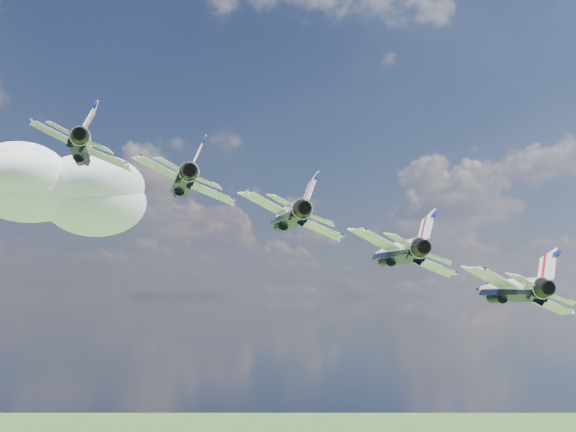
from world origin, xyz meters
TOP-DOWN VIEW (x-y plane):
  - cloud_far at (43.21, 239.19)m, footprint 64.88×50.97m
  - jet_0 at (-17.78, 32.89)m, footprint 16.84×18.95m
  - jet_1 at (-9.65, 25.79)m, footprint 16.84×18.95m
  - jet_2 at (-1.51, 18.69)m, footprint 16.84×18.95m
  - jet_3 at (6.63, 11.60)m, footprint 16.84×18.95m
  - jet_4 at (14.77, 4.50)m, footprint 16.84×18.95m

SIDE VIEW (x-z plane):
  - jet_4 at x=14.77m, z-range 140.96..149.51m
  - jet_3 at x=6.63m, z-range 144.64..153.19m
  - jet_2 at x=-1.51m, z-range 148.32..156.87m
  - jet_1 at x=-9.65m, z-range 152.00..160.55m
  - jet_0 at x=-17.78m, z-range 155.69..164.23m
  - cloud_far at x=43.21m, z-range 170.45..195.93m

